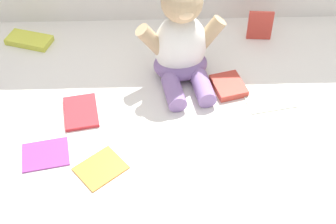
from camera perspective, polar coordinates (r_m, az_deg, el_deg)
ground_plane at (r=1.22m, az=-1.02°, el=0.08°), size 3.20×3.20×0.00m
teddy_bear at (r=1.26m, az=1.68°, el=8.58°), size 0.25×0.24×0.30m
book_case_0 at (r=1.50m, az=-16.97°, el=8.60°), size 0.15×0.11×0.02m
book_case_1 at (r=1.23m, az=-10.85°, el=0.00°), size 0.11×0.13×0.01m
book_case_2 at (r=1.15m, az=-15.09°, el=-5.08°), size 0.13×0.11×0.01m
book_case_3 at (r=1.28m, az=12.65°, el=1.70°), size 0.15×0.11×0.01m
book_case_4 at (r=1.29m, az=7.57°, el=3.27°), size 0.10×0.11×0.02m
book_case_5 at (r=1.46m, az=11.44°, el=10.57°), size 0.08×0.02×0.09m
book_case_8 at (r=1.10m, az=-8.42°, el=-6.90°), size 0.14×0.14×0.01m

